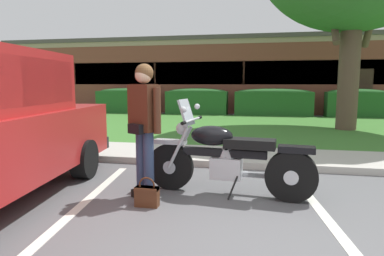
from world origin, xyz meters
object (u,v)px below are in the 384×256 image
Objects in this scene: motorcycle at (234,159)px; hedge_center_left at (197,101)px; handbag at (147,195)px; hedge_right at (357,103)px; brick_building at (248,76)px; hedge_left at (127,100)px; rider_person at (144,121)px; hedge_center_right at (273,102)px.

hedge_center_left is at bearing 103.19° from motorcycle.
handbag is 12.90m from hedge_right.
hedge_left is at bearing -133.11° from brick_building.
hedge_left is (-5.08, 11.77, 0.51)m from handbag.
rider_person is 0.07× the size of brick_building.
hedge_right is at bearing 0.00° from hedge_center_right.
hedge_center_right is at bearing 180.00° from hedge_right.
hedge_left and hedge_center_left have the same top height.
hedge_center_left is at bearing 97.91° from handbag.
handbag is 11.92m from hedge_center_right.
handbag is (0.14, -0.34, -0.85)m from rider_person.
hedge_center_left is 0.11× the size of brick_building.
hedge_center_right is 6.18m from brick_building.
hedge_left and hedge_right have the same top height.
motorcycle is 1.26m from rider_person.
hedge_left and hedge_center_right have the same top height.
hedge_left is 1.00× the size of hedge_center_left.
hedge_center_left is at bearing 180.00° from hedge_center_right.
rider_person is 17.35m from brick_building.
handbag is 17.75m from brick_building.
rider_person is at bearing -115.28° from hedge_right.
hedge_center_right is 3.44m from hedge_right.
brick_building is at bearing 103.10° from hedge_center_right.
brick_building is (-4.82, 5.89, 1.24)m from hedge_right.
hedge_left is at bearing -180.00° from hedge_center_right.
hedge_right is at bearing -0.00° from hedge_center_left.
hedge_right is (3.44, 0.00, 0.00)m from hedge_center_right.
rider_person reaches higher than handbag.
hedge_center_left is 3.44m from hedge_center_right.
hedge_center_right is at bearing 80.31° from rider_person.
hedge_center_right is at bearing -0.00° from hedge_center_left.
hedge_left is at bearing 113.35° from handbag.
motorcycle is 0.90× the size of hedge_right.
hedge_left is 0.84× the size of hedge_center_right.
motorcycle is at bearing -94.27° from hedge_center_right.
motorcycle is 0.80× the size of hedge_left.
motorcycle is 11.18m from hedge_center_right.
motorcycle is at bearing -88.19° from brick_building.
rider_person reaches higher than hedge_center_left.
handbag is at bearing -66.65° from hedge_left.
hedge_center_right is 0.13× the size of brick_building.
motorcycle is 11.94m from hedge_right.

